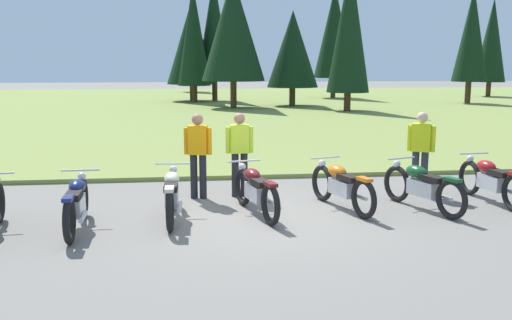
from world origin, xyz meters
TOP-DOWN VIEW (x-y plane):
  - ground_plane at (0.00, 0.00)m, footprint 140.00×140.00m
  - grass_moorland at (0.00, 25.20)m, footprint 80.00×44.00m
  - forest_treeline at (0.36, 27.88)m, footprint 45.02×23.41m
  - motorcycle_navy at (-2.99, -0.41)m, footprint 0.62×2.10m
  - motorcycle_cream at (-1.50, 0.03)m, footprint 0.62×2.10m
  - motorcycle_maroon at (-0.06, 0.18)m, footprint 0.75×2.06m
  - motorcycle_orange at (1.54, 0.37)m, footprint 0.83×2.04m
  - motorcycle_british_green at (2.98, 0.16)m, footprint 0.90×2.01m
  - motorcycle_red at (4.48, 0.50)m, footprint 0.62×2.10m
  - rider_in_hivis_vest at (-0.21, 1.58)m, footprint 0.55×0.24m
  - rider_near_row_end at (3.43, 1.35)m, footprint 0.49×0.37m
  - rider_checking_bike at (-1.03, 1.49)m, footprint 0.54×0.29m

SIDE VIEW (x-z plane):
  - ground_plane at x=0.00m, z-range 0.00..0.00m
  - grass_moorland at x=0.00m, z-range 0.00..0.10m
  - motorcycle_navy at x=-2.99m, z-range 0.00..0.88m
  - motorcycle_cream at x=-1.50m, z-range 0.00..0.88m
  - motorcycle_maroon at x=-0.06m, z-range 0.00..0.88m
  - motorcycle_orange at x=1.54m, z-range 0.00..0.88m
  - motorcycle_british_green at x=2.98m, z-range 0.00..0.88m
  - motorcycle_red at x=4.48m, z-range 0.00..0.88m
  - rider_in_hivis_vest at x=-0.21m, z-range 0.11..1.78m
  - rider_near_row_end at x=3.43m, z-range 0.11..1.78m
  - rider_checking_bike at x=-1.03m, z-range 0.11..1.78m
  - forest_treeline at x=0.36m, z-range 0.07..8.41m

